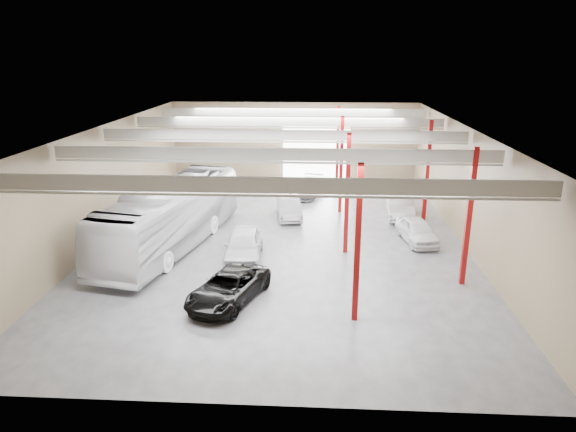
# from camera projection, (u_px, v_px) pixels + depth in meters

# --- Properties ---
(depot_shell) EXTENTS (22.12, 32.12, 7.06)m
(depot_shell) POSITION_uv_depth(u_px,v_px,m) (285.00, 160.00, 31.25)
(depot_shell) COLOR #4B4C51
(depot_shell) RESTS_ON ground
(coach_bus) EXTENTS (5.95, 14.26, 3.87)m
(coach_bus) POSITION_uv_depth(u_px,v_px,m) (172.00, 216.00, 30.56)
(coach_bus) COLOR white
(coach_bus) RESTS_ON ground
(black_sedan) EXTENTS (3.96, 5.63, 1.43)m
(black_sedan) POSITION_uv_depth(u_px,v_px,m) (228.00, 288.00, 24.00)
(black_sedan) COLOR black
(black_sedan) RESTS_ON ground
(car_row_a) EXTENTS (2.27, 5.11, 1.71)m
(car_row_a) POSITION_uv_depth(u_px,v_px,m) (244.00, 245.00, 28.90)
(car_row_a) COLOR silver
(car_row_a) RESTS_ON ground
(car_row_b) EXTENTS (2.19, 4.63, 1.46)m
(car_row_b) POSITION_uv_depth(u_px,v_px,m) (289.00, 207.00, 36.36)
(car_row_b) COLOR #B2B2B7
(car_row_b) RESTS_ON ground
(car_row_c) EXTENTS (3.03, 5.13, 1.40)m
(car_row_c) POSITION_uv_depth(u_px,v_px,m) (307.00, 187.00, 41.89)
(car_row_c) COLOR slate
(car_row_c) RESTS_ON ground
(car_right_near) EXTENTS (2.10, 5.11, 1.65)m
(car_right_near) POSITION_uv_depth(u_px,v_px,m) (400.00, 205.00, 36.58)
(car_right_near) COLOR silver
(car_right_near) RESTS_ON ground
(car_right_far) EXTENTS (2.37, 4.48, 1.45)m
(car_right_far) POSITION_uv_depth(u_px,v_px,m) (417.00, 230.00, 31.65)
(car_right_far) COLOR white
(car_right_far) RESTS_ON ground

